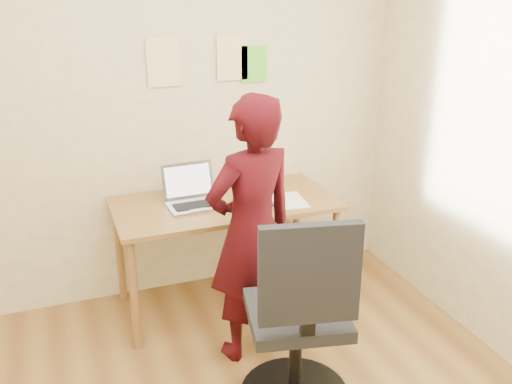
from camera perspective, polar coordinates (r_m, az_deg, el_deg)
name	(u,v)px	position (r m, az deg, el deg)	size (l,w,h in m)	color
room	(225,191)	(2.07, -3.17, 0.05)	(3.58, 3.58, 2.78)	brown
desk	(225,214)	(3.67, -3.15, -2.23)	(1.40, 0.70, 0.74)	brown
laptop	(193,196)	(3.60, -6.37, -0.43)	(0.35, 0.31, 0.24)	#AEADB5
paper_sheet	(289,201)	(3.66, 3.28, -0.86)	(0.20, 0.29, 0.00)	white
phone	(279,207)	(3.55, 2.27, -1.47)	(0.07, 0.12, 0.01)	black
wall_note_left	(164,63)	(3.70, -9.23, 12.66)	(0.21, 0.00, 0.30)	#F7E093
wall_note_mid	(232,57)	(3.81, -2.37, 13.33)	(0.21, 0.00, 0.30)	#F7E093
wall_note_right	(254,64)	(3.87, -0.18, 12.69)	(0.18, 0.00, 0.24)	#5CD730
office_chair	(299,328)	(2.88, 4.37, -13.44)	(0.57, 0.58, 1.09)	black
person	(251,231)	(3.15, -0.46, -3.94)	(0.56, 0.37, 1.54)	#35070C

